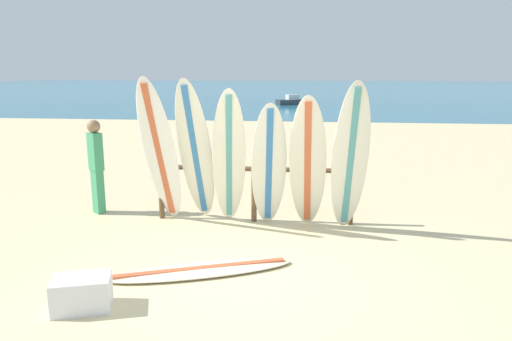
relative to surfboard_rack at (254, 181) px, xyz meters
name	(u,v)px	position (x,y,z in m)	size (l,w,h in m)	color
ground_plane	(250,282)	(0.23, -2.35, -0.70)	(120.00, 120.00, 0.00)	beige
ocean_water	(305,88)	(0.23, 55.65, -0.69)	(120.00, 80.00, 0.01)	teal
surfboard_rack	(254,181)	(0.00, 0.00, 0.00)	(3.31, 0.09, 1.05)	brown
surfboard_leaning_far_left	(160,152)	(-1.47, -0.38, 0.52)	(0.68, 1.05, 2.44)	white
surfboard_leaning_left	(196,153)	(-0.92, -0.27, 0.51)	(0.59, 1.13, 2.42)	white
surfboard_leaning_center_left	(229,159)	(-0.35, -0.38, 0.44)	(0.70, 1.10, 2.27)	white
surfboard_leaning_center	(269,165)	(0.27, -0.26, 0.32)	(0.65, 0.69, 2.04)	white
surfboard_leaning_center_right	(308,163)	(0.88, -0.35, 0.39)	(0.60, 0.76, 2.17)	silver
surfboard_leaning_right	(350,158)	(1.53, -0.39, 0.49)	(0.66, 0.74, 2.38)	white
surfboard_lying_on_sand	(201,270)	(-0.42, -2.15, -0.66)	(2.39, 1.32, 0.08)	beige
beachgoer_standing	(96,163)	(-2.81, 0.17, 0.22)	(0.31, 0.30, 1.67)	#3F9966
small_boat_offshore	(292,101)	(-0.39, 26.93, -0.44)	(2.44, 1.83, 0.71)	#333842
cooler_box	(82,293)	(-1.48, -3.20, -0.52)	(0.60, 0.40, 0.36)	white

